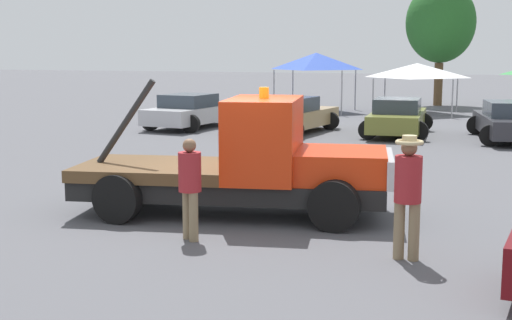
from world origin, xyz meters
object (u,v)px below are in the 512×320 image
object	(u,v)px
person_at_hood	(190,182)
parked_car_olive	(397,117)
parked_car_charcoal	(511,121)
tree_left	(441,23)
tow_truck	(249,166)
parked_car_silver	(191,111)
person_near_truck	(408,187)
canopy_tent_blue	(316,61)
parked_car_tan	(291,116)
canopy_tent_white	(417,70)

from	to	relation	value
person_at_hood	parked_car_olive	distance (m)	15.49
parked_car_charcoal	tree_left	bearing A→B (deg)	4.17
tow_truck	parked_car_olive	distance (m)	13.49
parked_car_olive	parked_car_charcoal	distance (m)	3.84
person_at_hood	parked_car_silver	world-z (taller)	person_at_hood
person_near_truck	parked_car_olive	distance (m)	15.59
person_at_hood	tree_left	world-z (taller)	tree_left
person_near_truck	person_at_hood	bearing A→B (deg)	-86.34
parked_car_charcoal	canopy_tent_blue	size ratio (longest dim) A/B	1.48
parked_car_silver	tree_left	xyz separation A→B (m)	(8.22, 14.86, 3.83)
person_at_hood	parked_car_olive	size ratio (longest dim) A/B	0.35
parked_car_olive	canopy_tent_blue	size ratio (longest dim) A/B	1.38
person_at_hood	person_near_truck	bearing A→B (deg)	-54.31
tow_truck	canopy_tent_blue	size ratio (longest dim) A/B	1.79
parked_car_tan	canopy_tent_white	distance (m)	10.38
person_at_hood	parked_car_charcoal	bearing A→B (deg)	17.04
canopy_tent_white	tree_left	world-z (taller)	tree_left
person_at_hood	canopy_tent_white	distance (m)	24.57
person_near_truck	canopy_tent_white	size ratio (longest dim) A/B	0.51
person_near_truck	tree_left	world-z (taller)	tree_left
parked_car_charcoal	tow_truck	bearing A→B (deg)	150.88
person_near_truck	parked_car_silver	bearing A→B (deg)	-142.84
parked_car_tan	parked_car_olive	world-z (taller)	same
canopy_tent_white	person_near_truck	bearing A→B (deg)	-84.02
tow_truck	parked_car_charcoal	distance (m)	14.01
parked_car_charcoal	canopy_tent_white	xyz separation A→B (m)	(-4.17, 9.36, 1.42)
canopy_tent_blue	tow_truck	bearing A→B (deg)	-79.02
person_at_hood	canopy_tent_white	size ratio (longest dim) A/B	0.45
parked_car_silver	tree_left	size ratio (longest dim) A/B	0.71
parked_car_tan	canopy_tent_blue	xyz separation A→B (m)	(-1.39, 9.29, 1.84)
canopy_tent_white	parked_car_silver	bearing A→B (deg)	-129.75
canopy_tent_blue	parked_car_olive	bearing A→B (deg)	-59.16
parked_car_silver	tree_left	distance (m)	17.41
parked_car_tan	tree_left	distance (m)	16.30
canopy_tent_white	tree_left	bearing A→B (deg)	84.42
person_at_hood	parked_car_tan	xyz separation A→B (m)	(-2.60, 14.85, -0.30)
parked_car_charcoal	tree_left	xyz separation A→B (m)	(-3.62, 15.01, 3.83)
person_near_truck	person_at_hood	world-z (taller)	person_near_truck
parked_car_olive	canopy_tent_white	bearing A→B (deg)	-0.32
person_near_truck	tree_left	size ratio (longest dim) A/B	0.27
person_at_hood	canopy_tent_blue	bearing A→B (deg)	44.80
person_at_hood	canopy_tent_white	bearing A→B (deg)	33.40
parked_car_tan	tree_left	xyz separation A→B (m)	(4.02, 15.32, 3.83)
parked_car_tan	person_at_hood	bearing A→B (deg)	-161.15
tow_truck	parked_car_charcoal	bearing A→B (deg)	60.38
canopy_tent_blue	tree_left	size ratio (longest dim) A/B	0.51
canopy_tent_white	parked_car_olive	bearing A→B (deg)	-87.85
person_near_truck	person_at_hood	size ratio (longest dim) A/B	1.11
person_at_hood	parked_car_silver	xyz separation A→B (m)	(-6.80, 15.31, -0.30)
parked_car_charcoal	canopy_tent_blue	bearing A→B (deg)	35.76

